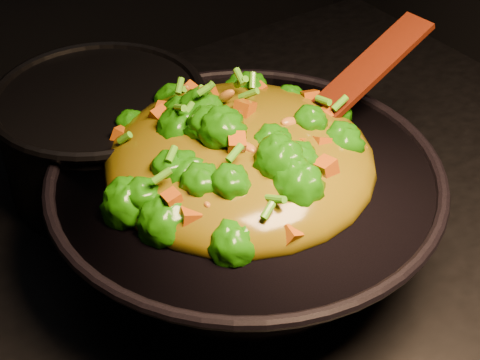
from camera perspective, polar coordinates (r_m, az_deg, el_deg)
wok at (r=0.77m, az=0.42°, el=-2.68°), size 0.43×0.43×0.11m
stir_fry at (r=0.72m, az=0.01°, el=4.10°), size 0.28×0.28×0.09m
spatula at (r=0.79m, az=7.95°, el=6.67°), size 0.24×0.06×0.10m
back_pot at (r=0.87m, az=-10.51°, el=3.12°), size 0.28×0.28×0.13m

